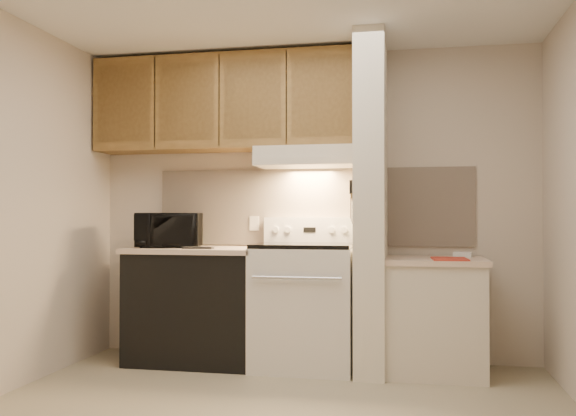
# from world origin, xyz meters

# --- Properties ---
(floor) EXTENTS (3.60, 3.60, 0.00)m
(floor) POSITION_xyz_m (0.00, 0.00, 0.00)
(floor) COLOR tan
(floor) RESTS_ON ground
(wall_back) EXTENTS (3.60, 2.50, 0.02)m
(wall_back) POSITION_xyz_m (0.00, 1.50, 1.25)
(wall_back) COLOR beige
(wall_back) RESTS_ON floor
(backsplash) EXTENTS (2.60, 0.02, 0.63)m
(backsplash) POSITION_xyz_m (0.00, 1.49, 1.24)
(backsplash) COLOR beige
(backsplash) RESTS_ON wall_back
(range_body) EXTENTS (0.76, 0.65, 0.92)m
(range_body) POSITION_xyz_m (0.00, 1.16, 0.46)
(range_body) COLOR silver
(range_body) RESTS_ON floor
(oven_window) EXTENTS (0.50, 0.01, 0.30)m
(oven_window) POSITION_xyz_m (0.00, 0.84, 0.50)
(oven_window) COLOR black
(oven_window) RESTS_ON range_body
(oven_handle) EXTENTS (0.65, 0.02, 0.02)m
(oven_handle) POSITION_xyz_m (0.00, 0.80, 0.72)
(oven_handle) COLOR silver
(oven_handle) RESTS_ON range_body
(cooktop) EXTENTS (0.74, 0.64, 0.03)m
(cooktop) POSITION_xyz_m (0.00, 1.16, 0.94)
(cooktop) COLOR black
(cooktop) RESTS_ON range_body
(range_backguard) EXTENTS (0.76, 0.08, 0.20)m
(range_backguard) POSITION_xyz_m (0.00, 1.44, 1.05)
(range_backguard) COLOR silver
(range_backguard) RESTS_ON range_body
(range_display) EXTENTS (0.10, 0.01, 0.04)m
(range_display) POSITION_xyz_m (0.00, 1.40, 1.05)
(range_display) COLOR black
(range_display) RESTS_ON range_backguard
(range_knob_left_outer) EXTENTS (0.05, 0.02, 0.05)m
(range_knob_left_outer) POSITION_xyz_m (-0.28, 1.40, 1.05)
(range_knob_left_outer) COLOR silver
(range_knob_left_outer) RESTS_ON range_backguard
(range_knob_left_inner) EXTENTS (0.05, 0.02, 0.05)m
(range_knob_left_inner) POSITION_xyz_m (-0.18, 1.40, 1.05)
(range_knob_left_inner) COLOR silver
(range_knob_left_inner) RESTS_ON range_backguard
(range_knob_right_inner) EXTENTS (0.05, 0.02, 0.05)m
(range_knob_right_inner) POSITION_xyz_m (0.18, 1.40, 1.05)
(range_knob_right_inner) COLOR silver
(range_knob_right_inner) RESTS_ON range_backguard
(range_knob_right_outer) EXTENTS (0.05, 0.02, 0.05)m
(range_knob_right_outer) POSITION_xyz_m (0.28, 1.40, 1.05)
(range_knob_right_outer) COLOR silver
(range_knob_right_outer) RESTS_ON range_backguard
(dishwasher_front) EXTENTS (1.00, 0.63, 0.87)m
(dishwasher_front) POSITION_xyz_m (-0.88, 1.17, 0.43)
(dishwasher_front) COLOR black
(dishwasher_front) RESTS_ON floor
(left_countertop) EXTENTS (1.04, 0.67, 0.04)m
(left_countertop) POSITION_xyz_m (-0.88, 1.17, 0.89)
(left_countertop) COLOR beige
(left_countertop) RESTS_ON dishwasher_front
(spoon_rest) EXTENTS (0.24, 0.08, 0.02)m
(spoon_rest) POSITION_xyz_m (-0.79, 0.97, 0.92)
(spoon_rest) COLOR black
(spoon_rest) RESTS_ON left_countertop
(teal_jar) EXTENTS (0.11, 0.11, 0.10)m
(teal_jar) POSITION_xyz_m (-0.99, 1.39, 0.96)
(teal_jar) COLOR #2F6A62
(teal_jar) RESTS_ON left_countertop
(outlet) EXTENTS (0.08, 0.01, 0.12)m
(outlet) POSITION_xyz_m (-0.48, 1.48, 1.10)
(outlet) COLOR beige
(outlet) RESTS_ON backsplash
(microwave) EXTENTS (0.56, 0.44, 0.28)m
(microwave) POSITION_xyz_m (-1.10, 1.15, 1.05)
(microwave) COLOR black
(microwave) RESTS_ON left_countertop
(partition_pillar) EXTENTS (0.22, 0.70, 2.50)m
(partition_pillar) POSITION_xyz_m (0.51, 1.15, 1.25)
(partition_pillar) COLOR silver
(partition_pillar) RESTS_ON floor
(pillar_trim) EXTENTS (0.01, 0.70, 0.04)m
(pillar_trim) POSITION_xyz_m (0.39, 1.15, 1.30)
(pillar_trim) COLOR olive
(pillar_trim) RESTS_ON partition_pillar
(knife_strip) EXTENTS (0.02, 0.42, 0.04)m
(knife_strip) POSITION_xyz_m (0.39, 1.10, 1.32)
(knife_strip) COLOR black
(knife_strip) RESTS_ON partition_pillar
(knife_blade_a) EXTENTS (0.01, 0.03, 0.16)m
(knife_blade_a) POSITION_xyz_m (0.38, 0.94, 1.22)
(knife_blade_a) COLOR silver
(knife_blade_a) RESTS_ON knife_strip
(knife_handle_a) EXTENTS (0.02, 0.02, 0.10)m
(knife_handle_a) POSITION_xyz_m (0.38, 0.94, 1.37)
(knife_handle_a) COLOR black
(knife_handle_a) RESTS_ON knife_strip
(knife_blade_b) EXTENTS (0.01, 0.04, 0.18)m
(knife_blade_b) POSITION_xyz_m (0.38, 1.02, 1.21)
(knife_blade_b) COLOR silver
(knife_blade_b) RESTS_ON knife_strip
(knife_handle_b) EXTENTS (0.02, 0.02, 0.10)m
(knife_handle_b) POSITION_xyz_m (0.38, 1.02, 1.37)
(knife_handle_b) COLOR black
(knife_handle_b) RESTS_ON knife_strip
(knife_blade_c) EXTENTS (0.01, 0.04, 0.20)m
(knife_blade_c) POSITION_xyz_m (0.38, 1.09, 1.20)
(knife_blade_c) COLOR silver
(knife_blade_c) RESTS_ON knife_strip
(knife_handle_c) EXTENTS (0.02, 0.02, 0.10)m
(knife_handle_c) POSITION_xyz_m (0.38, 1.10, 1.37)
(knife_handle_c) COLOR black
(knife_handle_c) RESTS_ON knife_strip
(knife_blade_d) EXTENTS (0.01, 0.04, 0.16)m
(knife_blade_d) POSITION_xyz_m (0.38, 1.17, 1.22)
(knife_blade_d) COLOR silver
(knife_blade_d) RESTS_ON knife_strip
(knife_handle_d) EXTENTS (0.02, 0.02, 0.10)m
(knife_handle_d) POSITION_xyz_m (0.38, 1.18, 1.37)
(knife_handle_d) COLOR black
(knife_handle_d) RESTS_ON knife_strip
(knife_blade_e) EXTENTS (0.01, 0.04, 0.18)m
(knife_blade_e) POSITION_xyz_m (0.38, 1.25, 1.21)
(knife_blade_e) COLOR silver
(knife_blade_e) RESTS_ON knife_strip
(knife_handle_e) EXTENTS (0.02, 0.02, 0.10)m
(knife_handle_e) POSITION_xyz_m (0.38, 1.26, 1.37)
(knife_handle_e) COLOR black
(knife_handle_e) RESTS_ON knife_strip
(oven_mitt) EXTENTS (0.03, 0.09, 0.22)m
(oven_mitt) POSITION_xyz_m (0.38, 1.32, 1.16)
(oven_mitt) COLOR gray
(oven_mitt) RESTS_ON partition_pillar
(right_cab_base) EXTENTS (0.70, 0.60, 0.81)m
(right_cab_base) POSITION_xyz_m (0.97, 1.15, 0.40)
(right_cab_base) COLOR beige
(right_cab_base) RESTS_ON floor
(right_countertop) EXTENTS (0.74, 0.64, 0.04)m
(right_countertop) POSITION_xyz_m (0.97, 1.15, 0.83)
(right_countertop) COLOR beige
(right_countertop) RESTS_ON right_cab_base
(red_folder) EXTENTS (0.25, 0.34, 0.01)m
(red_folder) POSITION_xyz_m (1.07, 1.00, 0.86)
(red_folder) COLOR #B63122
(red_folder) RESTS_ON right_countertop
(white_box) EXTENTS (0.15, 0.12, 0.04)m
(white_box) POSITION_xyz_m (1.19, 1.33, 0.87)
(white_box) COLOR white
(white_box) RESTS_ON right_countertop
(range_hood) EXTENTS (0.78, 0.44, 0.15)m
(range_hood) POSITION_xyz_m (0.00, 1.28, 1.62)
(range_hood) COLOR beige
(range_hood) RESTS_ON upper_cabinets
(hood_lip) EXTENTS (0.78, 0.04, 0.06)m
(hood_lip) POSITION_xyz_m (0.00, 1.07, 1.58)
(hood_lip) COLOR beige
(hood_lip) RESTS_ON range_hood
(upper_cabinets) EXTENTS (2.18, 0.33, 0.77)m
(upper_cabinets) POSITION_xyz_m (-0.69, 1.32, 2.08)
(upper_cabinets) COLOR olive
(upper_cabinets) RESTS_ON wall_back
(cab_door_a) EXTENTS (0.46, 0.01, 0.63)m
(cab_door_a) POSITION_xyz_m (-1.51, 1.17, 2.08)
(cab_door_a) COLOR olive
(cab_door_a) RESTS_ON upper_cabinets
(cab_gap_a) EXTENTS (0.01, 0.01, 0.73)m
(cab_gap_a) POSITION_xyz_m (-1.23, 1.16, 2.08)
(cab_gap_a) COLOR black
(cab_gap_a) RESTS_ON upper_cabinets
(cab_door_b) EXTENTS (0.46, 0.01, 0.63)m
(cab_door_b) POSITION_xyz_m (-0.96, 1.17, 2.08)
(cab_door_b) COLOR olive
(cab_door_b) RESTS_ON upper_cabinets
(cab_gap_b) EXTENTS (0.01, 0.01, 0.73)m
(cab_gap_b) POSITION_xyz_m (-0.69, 1.16, 2.08)
(cab_gap_b) COLOR black
(cab_gap_b) RESTS_ON upper_cabinets
(cab_door_c) EXTENTS (0.46, 0.01, 0.63)m
(cab_door_c) POSITION_xyz_m (-0.42, 1.17, 2.08)
(cab_door_c) COLOR olive
(cab_door_c) RESTS_ON upper_cabinets
(cab_gap_c) EXTENTS (0.01, 0.01, 0.73)m
(cab_gap_c) POSITION_xyz_m (-0.14, 1.16, 2.08)
(cab_gap_c) COLOR black
(cab_gap_c) RESTS_ON upper_cabinets
(cab_door_d) EXTENTS (0.46, 0.01, 0.63)m
(cab_door_d) POSITION_xyz_m (0.13, 1.17, 2.08)
(cab_door_d) COLOR olive
(cab_door_d) RESTS_ON upper_cabinets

